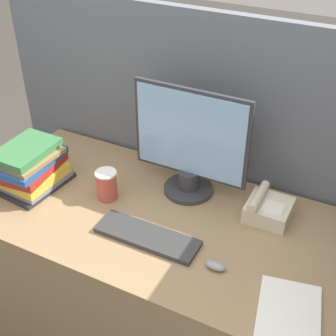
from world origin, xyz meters
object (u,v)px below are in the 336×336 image
monitor (190,148)px  book_stack (31,167)px  mouse (215,266)px  desk_telephone (268,209)px  keyboard (147,236)px  coffee_cup (107,185)px

monitor → book_stack: monitor is taller
mouse → desk_telephone: 0.36m
book_stack → desk_telephone: bearing=14.9°
keyboard → book_stack: 0.61m
monitor → desk_telephone: 0.39m
monitor → coffee_cup: 0.38m
mouse → coffee_cup: coffee_cup is taller
keyboard → mouse: 0.29m
mouse → coffee_cup: size_ratio=0.58×
desk_telephone → coffee_cup: bearing=-164.0°
monitor → coffee_cup: (-0.28, -0.20, -0.15)m
monitor → keyboard: (-0.01, -0.34, -0.21)m
monitor → mouse: bearing=-53.3°
monitor → coffee_cup: monitor is taller
keyboard → mouse: bearing=-5.1°
keyboard → desk_telephone: 0.49m
monitor → mouse: size_ratio=6.54×
monitor → desk_telephone: size_ratio=2.72×
monitor → coffee_cup: size_ratio=3.81×
keyboard → book_stack: book_stack is taller
desk_telephone → monitor: bearing=177.3°
desk_telephone → book_stack: bearing=-165.1°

